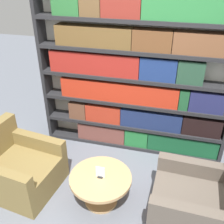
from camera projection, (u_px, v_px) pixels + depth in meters
The scene contains 6 objects.
ground_plane at pixel (109, 212), 3.09m from camera, with size 14.00×14.00×0.00m, color slate.
bookshelf at pixel (136, 78), 3.63m from camera, with size 2.70×0.30×2.31m.
armchair_left at pixel (18, 169), 3.33m from camera, with size 0.99×0.92×0.80m.
armchair_right at pixel (197, 204), 2.85m from camera, with size 0.93×0.84×0.80m.
coffee_table at pixel (101, 184), 3.08m from camera, with size 0.73×0.73×0.40m.
table_sign at pixel (100, 173), 2.99m from camera, with size 0.11×0.06×0.15m.
Camera 1 is at (0.55, -1.98, 2.59)m, focal length 42.00 mm.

